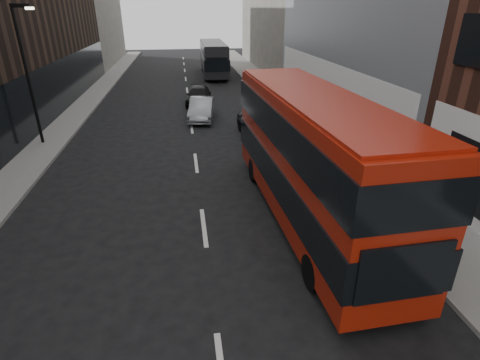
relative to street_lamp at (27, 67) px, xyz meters
name	(u,v)px	position (x,y,z in m)	size (l,w,h in m)	color
sidewalk_right	(286,104)	(15.72, 7.00, -4.11)	(3.00, 80.00, 0.15)	slate
sidewalk_left	(79,112)	(0.22, 7.00, -4.11)	(2.00, 80.00, 0.15)	slate
building_left_mid	(29,7)	(-3.28, 12.00, 2.82)	(5.00, 24.00, 14.00)	black
building_left_far	(91,11)	(-3.28, 34.00, 2.32)	(5.00, 20.00, 13.00)	#5F5A53
street_lamp	(27,67)	(0.00, 0.00, 0.00)	(1.06, 0.22, 7.00)	black
red_bus	(311,154)	(11.92, -9.95, -1.67)	(3.06, 11.30, 4.52)	#9A1809
grey_bus	(213,58)	(11.42, 22.08, -2.30)	(2.75, 10.93, 3.51)	black
car_a	(260,124)	(12.12, -0.48, -3.40)	(1.84, 4.57, 1.56)	black
car_b	(202,109)	(8.99, 3.94, -3.47)	(1.51, 4.33, 1.43)	gray
car_c	(199,96)	(9.03, 8.42, -3.53)	(1.82, 4.48, 1.30)	black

